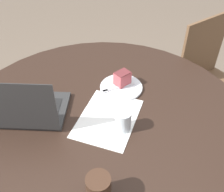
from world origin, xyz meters
name	(u,v)px	position (x,y,z in m)	size (l,w,h in m)	color
dining_table	(102,137)	(0.00, 0.00, 0.63)	(1.36, 1.36, 0.76)	black
chair	(210,85)	(-0.57, 0.73, 0.48)	(0.58, 0.58, 0.92)	brown
paper_document	(108,118)	(0.00, 0.03, 0.76)	(0.39, 0.34, 0.00)	white
plate	(121,87)	(-0.21, 0.10, 0.76)	(0.21, 0.21, 0.01)	silver
cake_slice	(122,78)	(-0.23, 0.10, 0.81)	(0.09, 0.09, 0.07)	#B74C51
fork	(115,88)	(-0.19, 0.07, 0.77)	(0.08, 0.17, 0.00)	silver
coffee_glass	(99,188)	(0.37, -0.01, 0.81)	(0.08, 0.08, 0.11)	#3D2619
water_glass	(123,121)	(0.06, 0.09, 0.81)	(0.07, 0.07, 0.10)	silver
laptop	(25,109)	(-0.02, -0.33, 0.80)	(0.27, 0.36, 0.26)	#2D2D2D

